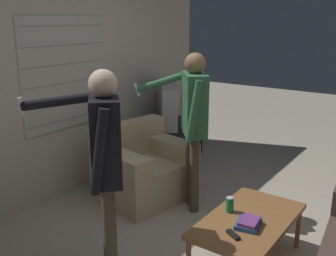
{
  "coord_description": "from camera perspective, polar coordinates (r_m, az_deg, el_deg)",
  "views": [
    {
      "loc": [
        -2.67,
        -1.36,
        1.93
      ],
      "look_at": [
        0.02,
        0.56,
        1.0
      ],
      "focal_mm": 42.0,
      "sensor_mm": 36.0,
      "label": 1
    }
  ],
  "objects": [
    {
      "name": "person_left_standing",
      "position": [
        2.78,
        -9.24,
        -3.77
      ],
      "size": [
        0.49,
        0.79,
        1.6
      ],
      "rotation": [
        0.0,
        0.0,
        0.79
      ],
      "color": "#4C4233",
      "rests_on": "ground_plane"
    },
    {
      "name": "wall_back",
      "position": [
        4.36,
        -16.12,
        6.53
      ],
      "size": [
        5.2,
        0.08,
        2.55
      ],
      "color": "beige",
      "rests_on": "ground_plane"
    },
    {
      "name": "ground_plane",
      "position": [
        3.56,
        7.51,
        -17.22
      ],
      "size": [
        16.0,
        16.0,
        0.0
      ],
      "primitive_type": "plane",
      "color": "#B2A893"
    },
    {
      "name": "tv",
      "position": [
        5.34,
        0.15,
        3.25
      ],
      "size": [
        0.74,
        0.63,
        0.54
      ],
      "rotation": [
        0.0,
        0.0,
        3.78
      ],
      "color": "#B2B2B7",
      "rests_on": "tv_stand"
    },
    {
      "name": "person_right_standing",
      "position": [
        3.88,
        3.65,
        2.2
      ],
      "size": [
        0.52,
        0.83,
        1.61
      ],
      "rotation": [
        0.0,
        0.0,
        0.72
      ],
      "color": "#4C4233",
      "rests_on": "ground_plane"
    },
    {
      "name": "armchair_beige",
      "position": [
        4.36,
        -3.71,
        -5.93
      ],
      "size": [
        1.05,
        0.93,
        0.81
      ],
      "rotation": [
        0.0,
        0.0,
        2.97
      ],
      "color": "#C6B289",
      "rests_on": "ground_plane"
    },
    {
      "name": "book_stack",
      "position": [
        3.1,
        11.62,
        -13.37
      ],
      "size": [
        0.24,
        0.21,
        0.06
      ],
      "color": "#284C89",
      "rests_on": "coffee_table"
    },
    {
      "name": "tv_stand",
      "position": [
        5.48,
        0.17,
        -2.1
      ],
      "size": [
        1.07,
        0.45,
        0.5
      ],
      "color": "black",
      "rests_on": "ground_plane"
    },
    {
      "name": "soda_can",
      "position": [
        3.27,
        8.93,
        -10.93
      ],
      "size": [
        0.07,
        0.07,
        0.13
      ],
      "color": "#238E47",
      "rests_on": "coffee_table"
    },
    {
      "name": "coffee_table",
      "position": [
        3.24,
        11.61,
        -13.31
      ],
      "size": [
        1.03,
        0.59,
        0.41
      ],
      "color": "brown",
      "rests_on": "ground_plane"
    },
    {
      "name": "spare_remote",
      "position": [
        2.97,
        9.42,
        -15.02
      ],
      "size": [
        0.1,
        0.13,
        0.02
      ],
      "rotation": [
        0.0,
        0.0,
        -0.51
      ],
      "color": "black",
      "rests_on": "coffee_table"
    }
  ]
}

